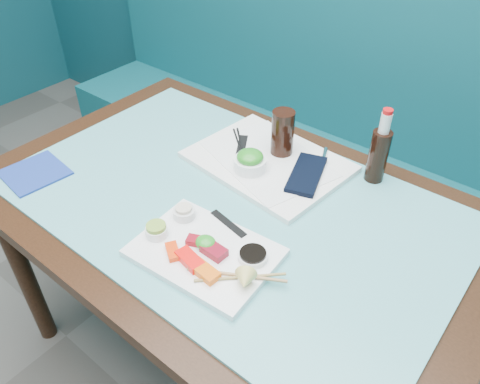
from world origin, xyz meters
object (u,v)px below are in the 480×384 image
Objects in this scene: dining_table at (229,224)px; seaweed_bowl at (250,164)px; blue_napkin at (35,173)px; serving_tray at (268,162)px; sashimi_plate at (205,252)px; cola_glass at (283,133)px; cola_bottle_body at (378,156)px; booth_bench at (354,172)px.

seaweed_bowl reaches higher than dining_table.
serving_tray is at bearing 43.05° from blue_napkin.
cola_glass reaches higher than sashimi_plate.
dining_table is at bearing -128.16° from cola_bottle_body.
booth_bench reaches higher than blue_napkin.
dining_table is 0.31m from cola_glass.
dining_table is 9.00× the size of cola_bottle_body.
seaweed_bowl reaches higher than sashimi_plate.
cola_bottle_body is at bearing 15.92° from cola_glass.
dining_table is 0.59m from blue_napkin.
dining_table is 0.24m from sashimi_plate.
blue_napkin is (-0.49, -0.39, -0.03)m from seaweed_bowl.
cola_bottle_body is (0.26, -0.50, 0.46)m from booth_bench.
booth_bench is 21.49× the size of cola_glass.
cola_glass and cola_bottle_body have the same top height.
dining_table is at bearing -79.41° from serving_tray.
dining_table is 0.23m from serving_tray.
seaweed_bowl is (-0.01, -0.07, 0.03)m from serving_tray.
serving_tray is (-0.02, -0.64, 0.39)m from booth_bench.
seaweed_bowl is at bearing -92.14° from booth_bench.
cola_glass is at bearing 97.80° from sashimi_plate.
serving_tray is at bearing 100.75° from sashimi_plate.
sashimi_plate is 2.12× the size of cola_bottle_body.
dining_table is at bearing 27.07° from blue_napkin.
blue_napkin is at bearing -115.13° from booth_bench.
seaweed_bowl is at bearing -91.66° from serving_tray.
serving_tray reaches higher than blue_napkin.
sashimi_plate is at bearing -69.14° from serving_tray.
sashimi_plate is 2.01× the size of blue_napkin.
cola_glass is (-0.10, 0.45, 0.08)m from sashimi_plate.
booth_bench is at bearing 89.35° from cola_glass.
sashimi_plate is at bearing 6.67° from blue_napkin.
serving_tray is 3.18× the size of cola_glass.
cola_glass reaches higher than blue_napkin.
dining_table is at bearing -88.54° from cola_glass.
cola_glass is 0.90× the size of cola_bottle_body.
blue_napkin reaches higher than dining_table.
blue_napkin is at bearing -134.34° from cola_glass.
cola_glass reaches higher than seaweed_bowl.
cola_bottle_body is (0.28, 0.13, 0.07)m from serving_tray.
blue_napkin is (-0.78, -0.60, -0.07)m from cola_bottle_body.
booth_bench is 18.29× the size of blue_napkin.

